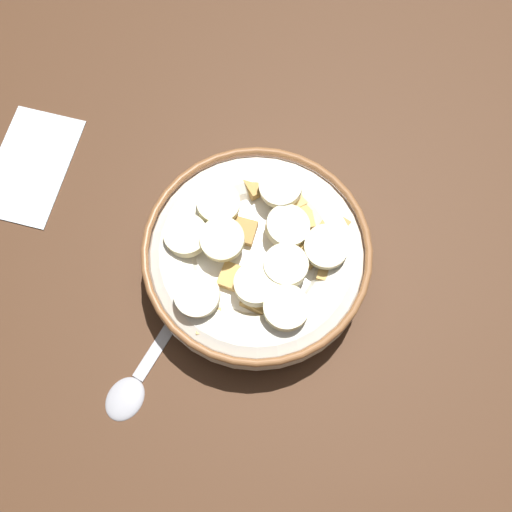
# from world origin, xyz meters

# --- Properties ---
(ground_plane) EXTENTS (1.12, 1.12, 0.02)m
(ground_plane) POSITION_xyz_m (0.00, 0.00, -0.01)
(ground_plane) COLOR #472B19
(cereal_bowl) EXTENTS (0.18, 0.18, 0.06)m
(cereal_bowl) POSITION_xyz_m (-0.00, 0.00, 0.03)
(cereal_bowl) COLOR silver
(cereal_bowl) RESTS_ON ground_plane
(spoon) EXTENTS (0.12, 0.08, 0.01)m
(spoon) POSITION_xyz_m (0.09, -0.09, 0.00)
(spoon) COLOR #A5A5AD
(spoon) RESTS_ON ground_plane
(folded_napkin) EXTENTS (0.12, 0.09, 0.00)m
(folded_napkin) POSITION_xyz_m (-0.09, -0.20, 0.00)
(folded_napkin) COLOR silver
(folded_napkin) RESTS_ON ground_plane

